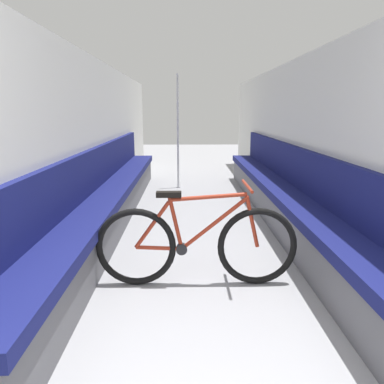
% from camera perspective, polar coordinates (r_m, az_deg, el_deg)
% --- Properties ---
extents(wall_left, '(0.10, 10.86, 2.08)m').
position_cam_1_polar(wall_left, '(4.86, -15.28, 7.41)').
color(wall_left, silver).
rests_on(wall_left, ground).
extents(wall_right, '(0.10, 10.86, 2.08)m').
position_cam_1_polar(wall_right, '(4.94, 16.57, 7.40)').
color(wall_right, silver).
rests_on(wall_right, ground).
extents(bench_seat_row_left, '(0.43, 6.54, 0.98)m').
position_cam_1_polar(bench_seat_row_left, '(4.80, -12.39, -1.14)').
color(bench_seat_row_left, '#5B5B60').
rests_on(bench_seat_row_left, ground).
extents(bench_seat_row_right, '(0.43, 6.54, 0.98)m').
position_cam_1_polar(bench_seat_row_right, '(4.87, 13.79, -1.03)').
color(bench_seat_row_right, '#5B5B60').
rests_on(bench_seat_row_right, ground).
extents(bicycle, '(1.65, 0.46, 0.85)m').
position_cam_1_polar(bicycle, '(3.09, 0.70, -7.98)').
color(bicycle, black).
rests_on(bicycle, ground).
extents(grab_pole_near, '(0.08, 0.08, 2.06)m').
position_cam_1_polar(grab_pole_near, '(6.90, -2.16, 8.86)').
color(grab_pole_near, gray).
rests_on(grab_pole_near, ground).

